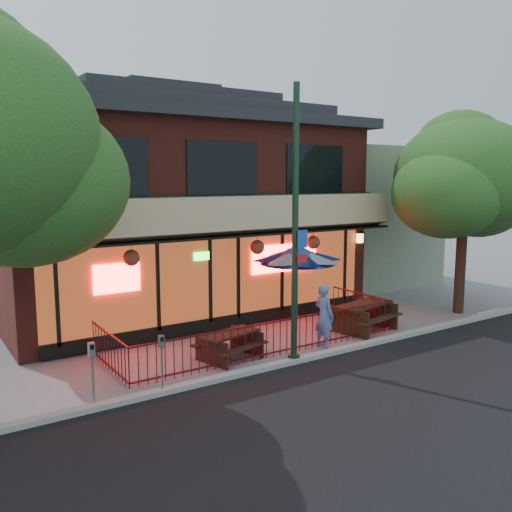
# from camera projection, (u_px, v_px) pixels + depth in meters

# --- Properties ---
(ground) EXTENTS (80.00, 80.00, 0.00)m
(ground) POSITION_uv_depth(u_px,v_px,m) (285.00, 357.00, 14.34)
(ground) COLOR gray
(ground) RESTS_ON ground
(asphalt_street) EXTENTS (80.00, 11.00, 0.00)m
(asphalt_street) POSITION_uv_depth(u_px,v_px,m) (491.00, 452.00, 9.39)
(asphalt_street) COLOR black
(asphalt_street) RESTS_ON ground
(curb) EXTENTS (80.00, 0.25, 0.12)m
(curb) POSITION_uv_depth(u_px,v_px,m) (296.00, 360.00, 13.92)
(curb) COLOR #999993
(curb) RESTS_ON ground
(restaurant_building) EXTENTS (12.96, 9.49, 8.05)m
(restaurant_building) POSITION_uv_depth(u_px,v_px,m) (168.00, 194.00, 19.61)
(restaurant_building) COLOR maroon
(restaurant_building) RESTS_ON ground
(neighbor_building) EXTENTS (6.00, 7.00, 6.00)m
(neighbor_building) POSITION_uv_depth(u_px,v_px,m) (342.00, 215.00, 25.18)
(neighbor_building) COLOR gray
(neighbor_building) RESTS_ON ground
(patio_fence) EXTENTS (8.44, 2.62, 1.00)m
(patio_fence) POSITION_uv_depth(u_px,v_px,m) (274.00, 330.00, 14.66)
(patio_fence) COLOR #460F15
(patio_fence) RESTS_ON ground
(street_light) EXTENTS (0.43, 0.32, 7.00)m
(street_light) POSITION_uv_depth(u_px,v_px,m) (295.00, 241.00, 13.55)
(street_light) COLOR black
(street_light) RESTS_ON ground
(street_tree_right) EXTENTS (4.80, 4.80, 7.02)m
(street_tree_right) POSITION_uv_depth(u_px,v_px,m) (464.00, 171.00, 18.51)
(street_tree_right) COLOR #322119
(street_tree_right) RESTS_ON ground
(picnic_table_left) EXTENTS (1.90, 1.61, 0.71)m
(picnic_table_left) POSITION_uv_depth(u_px,v_px,m) (230.00, 342.00, 14.15)
(picnic_table_left) COLOR black
(picnic_table_left) RESTS_ON ground
(picnic_table_right) EXTENTS (2.26, 1.89, 0.86)m
(picnic_table_right) POSITION_uv_depth(u_px,v_px,m) (364.00, 313.00, 16.79)
(picnic_table_right) COLOR black
(picnic_table_right) RESTS_ON ground
(patio_umbrella) EXTENTS (2.39, 2.39, 2.73)m
(patio_umbrella) POSITION_uv_depth(u_px,v_px,m) (297.00, 254.00, 17.07)
(patio_umbrella) COLOR gray
(patio_umbrella) RESTS_ON ground
(pedestrian) EXTENTS (0.48, 0.69, 1.81)m
(pedestrian) POSITION_uv_depth(u_px,v_px,m) (324.00, 316.00, 15.07)
(pedestrian) COLOR #5470A9
(pedestrian) RESTS_ON ground
(parking_meter_near) EXTENTS (0.12, 0.10, 1.33)m
(parking_meter_near) POSITION_uv_depth(u_px,v_px,m) (162.00, 354.00, 11.79)
(parking_meter_near) COLOR gray
(parking_meter_near) RESTS_ON ground
(parking_meter_far) EXTENTS (0.13, 0.12, 1.40)m
(parking_meter_far) POSITION_uv_depth(u_px,v_px,m) (92.00, 364.00, 11.03)
(parking_meter_far) COLOR #93969B
(parking_meter_far) RESTS_ON ground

